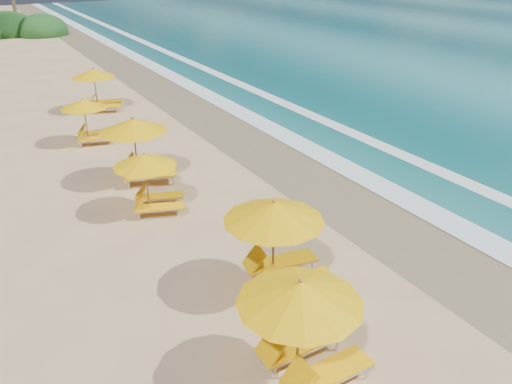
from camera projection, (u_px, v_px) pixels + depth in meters
ground at (256, 226)px, 16.19m from camera, size 160.00×160.00×0.00m
wet_sand at (353, 198)px, 18.00m from camera, size 4.00×160.00×0.01m
surf_foam at (409, 182)px, 19.21m from camera, size 4.00×160.00×0.01m
station_2 at (307, 322)px, 9.91m from camera, size 2.69×2.48×2.50m
station_3 at (281, 239)px, 12.69m from camera, size 3.02×2.87×2.56m
station_4 at (152, 179)px, 16.62m from camera, size 2.71×2.66×2.11m
station_5 at (141, 145)px, 18.79m from camera, size 3.15×3.06×2.52m
station_6 at (89, 118)px, 22.66m from camera, size 2.57×2.48×2.08m
station_7 at (99, 87)px, 27.17m from camera, size 3.02×2.98×2.33m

